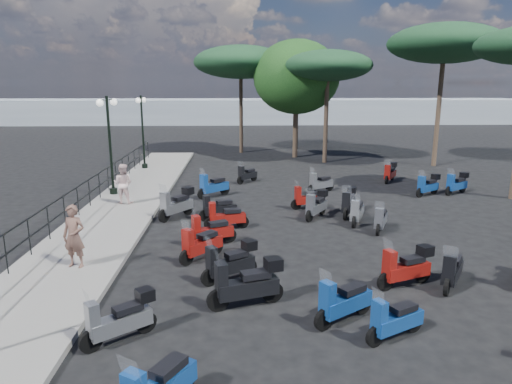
{
  "coord_description": "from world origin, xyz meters",
  "views": [
    {
      "loc": [
        -1.67,
        -14.79,
        5.06
      ],
      "look_at": [
        -1.08,
        1.27,
        1.2
      ],
      "focal_mm": 32.0,
      "sensor_mm": 36.0,
      "label": 1
    }
  ],
  "objects_px": {
    "woman": "(74,236)",
    "scooter_9": "(316,206)",
    "scooter_11": "(247,175)",
    "pine_2": "(241,62)",
    "scooter_3": "(225,217)",
    "scooter_4": "(177,204)",
    "scooter_16": "(320,184)",
    "scooter_21": "(349,203)",
    "scooter_10": "(218,208)",
    "scooter_13": "(395,320)",
    "lamp_post_2": "(143,127)",
    "broadleaf_tree": "(296,77)",
    "scooter_15": "(308,199)",
    "scooter_27": "(457,184)",
    "scooter_0": "(119,320)",
    "scooter_5": "(213,186)",
    "scooter_20": "(357,212)",
    "scooter_12": "(343,302)",
    "scooter_7": "(247,284)",
    "scooter_1": "(230,263)",
    "scooter_2": "(211,232)",
    "lamp_post_1": "(110,139)",
    "scooter_8": "(201,245)",
    "pine_1": "(445,44)",
    "scooter_14": "(406,268)",
    "scooter_18": "(452,271)",
    "pedestrian_far": "(123,184)",
    "scooter_28": "(428,186)",
    "scooter_22": "(390,173)",
    "pine_0": "(328,66)"
  },
  "relations": [
    {
      "from": "scooter_18",
      "to": "scooter_4",
      "type": "bearing_deg",
      "value": -4.97
    },
    {
      "from": "scooter_21",
      "to": "pedestrian_far",
      "type": "bearing_deg",
      "value": 12.93
    },
    {
      "from": "woman",
      "to": "scooter_13",
      "type": "bearing_deg",
      "value": -12.29
    },
    {
      "from": "scooter_27",
      "to": "broadleaf_tree",
      "type": "xyz_separation_m",
      "value": [
        -6.22,
        11.09,
        4.94
      ]
    },
    {
      "from": "scooter_11",
      "to": "woman",
      "type": "bearing_deg",
      "value": 109.21
    },
    {
      "from": "scooter_0",
      "to": "scooter_14",
      "type": "relative_size",
      "value": 0.86
    },
    {
      "from": "scooter_7",
      "to": "scooter_12",
      "type": "distance_m",
      "value": 2.21
    },
    {
      "from": "scooter_8",
      "to": "scooter_20",
      "type": "height_order",
      "value": "scooter_8"
    },
    {
      "from": "scooter_9",
      "to": "scooter_11",
      "type": "relative_size",
      "value": 1.21
    },
    {
      "from": "pedestrian_far",
      "to": "pine_1",
      "type": "height_order",
      "value": "pine_1"
    },
    {
      "from": "scooter_3",
      "to": "woman",
      "type": "bearing_deg",
      "value": 120.79
    },
    {
      "from": "scooter_7",
      "to": "scooter_21",
      "type": "xyz_separation_m",
      "value": [
        4.1,
        7.3,
        -0.05
      ]
    },
    {
      "from": "woman",
      "to": "scooter_2",
      "type": "relative_size",
      "value": 1.11
    },
    {
      "from": "scooter_2",
      "to": "scooter_13",
      "type": "distance_m",
      "value": 6.94
    },
    {
      "from": "lamp_post_1",
      "to": "scooter_4",
      "type": "distance_m",
      "value": 5.24
    },
    {
      "from": "scooter_15",
      "to": "scooter_27",
      "type": "xyz_separation_m",
      "value": [
        7.3,
        2.31,
        0.06
      ]
    },
    {
      "from": "scooter_10",
      "to": "broadleaf_tree",
      "type": "distance_m",
      "value": 16.3
    },
    {
      "from": "scooter_2",
      "to": "scooter_3",
      "type": "bearing_deg",
      "value": -37.46
    },
    {
      "from": "scooter_27",
      "to": "scooter_20",
      "type": "bearing_deg",
      "value": 93.86
    },
    {
      "from": "scooter_2",
      "to": "scooter_14",
      "type": "relative_size",
      "value": 0.99
    },
    {
      "from": "lamp_post_1",
      "to": "scooter_0",
      "type": "height_order",
      "value": "lamp_post_1"
    },
    {
      "from": "lamp_post_1",
      "to": "scooter_3",
      "type": "relative_size",
      "value": 2.73
    },
    {
      "from": "scooter_9",
      "to": "scooter_10",
      "type": "xyz_separation_m",
      "value": [
        -3.75,
        -0.1,
        -0.05
      ]
    },
    {
      "from": "scooter_3",
      "to": "scooter_4",
      "type": "bearing_deg",
      "value": 41.46
    },
    {
      "from": "scooter_11",
      "to": "pine_2",
      "type": "bearing_deg",
      "value": -46.28
    },
    {
      "from": "scooter_9",
      "to": "scooter_15",
      "type": "distance_m",
      "value": 1.31
    },
    {
      "from": "scooter_28",
      "to": "scooter_15",
      "type": "bearing_deg",
      "value": 75.03
    },
    {
      "from": "lamp_post_2",
      "to": "pine_0",
      "type": "height_order",
      "value": "pine_0"
    },
    {
      "from": "scooter_8",
      "to": "scooter_20",
      "type": "bearing_deg",
      "value": -106.28
    },
    {
      "from": "scooter_21",
      "to": "scooter_14",
      "type": "bearing_deg",
      "value": 112.94
    },
    {
      "from": "scooter_9",
      "to": "scooter_15",
      "type": "xyz_separation_m",
      "value": [
        -0.14,
        1.3,
        -0.07
      ]
    },
    {
      "from": "scooter_13",
      "to": "scooter_12",
      "type": "bearing_deg",
      "value": 22.53
    },
    {
      "from": "scooter_4",
      "to": "pine_1",
      "type": "xyz_separation_m",
      "value": [
        14.56,
        10.82,
        6.76
      ]
    },
    {
      "from": "scooter_0",
      "to": "pine_1",
      "type": "relative_size",
      "value": 0.16
    },
    {
      "from": "scooter_1",
      "to": "pine_2",
      "type": "xyz_separation_m",
      "value": [
        0.41,
        22.65,
        5.98
      ]
    },
    {
      "from": "scooter_0",
      "to": "scooter_5",
      "type": "relative_size",
      "value": 0.96
    },
    {
      "from": "scooter_10",
      "to": "pine_2",
      "type": "relative_size",
      "value": 0.2
    },
    {
      "from": "woman",
      "to": "scooter_9",
      "type": "xyz_separation_m",
      "value": [
        7.41,
        4.85,
        -0.53
      ]
    },
    {
      "from": "scooter_1",
      "to": "scooter_2",
      "type": "xyz_separation_m",
      "value": [
        -0.67,
        2.7,
        -0.04
      ]
    },
    {
      "from": "scooter_22",
      "to": "scooter_28",
      "type": "relative_size",
      "value": 1.01
    },
    {
      "from": "scooter_12",
      "to": "scooter_27",
      "type": "xyz_separation_m",
      "value": [
        7.89,
        11.43,
        0.01
      ]
    },
    {
      "from": "scooter_16",
      "to": "scooter_21",
      "type": "height_order",
      "value": "scooter_21"
    },
    {
      "from": "scooter_5",
      "to": "scooter_7",
      "type": "xyz_separation_m",
      "value": [
        1.35,
        -10.47,
        0.06
      ]
    },
    {
      "from": "scooter_20",
      "to": "scooter_12",
      "type": "bearing_deg",
      "value": 96.76
    },
    {
      "from": "scooter_10",
      "to": "scooter_13",
      "type": "bearing_deg",
      "value": -177.03
    },
    {
      "from": "scooter_9",
      "to": "scooter_20",
      "type": "xyz_separation_m",
      "value": [
        1.35,
        -0.82,
        -0.05
      ]
    },
    {
      "from": "lamp_post_2",
      "to": "broadleaf_tree",
      "type": "relative_size",
      "value": 0.53
    },
    {
      "from": "scooter_13",
      "to": "scooter_11",
      "type": "bearing_deg",
      "value": -17.75
    },
    {
      "from": "scooter_8",
      "to": "scooter_13",
      "type": "height_order",
      "value": "scooter_8"
    },
    {
      "from": "scooter_0",
      "to": "scooter_14",
      "type": "xyz_separation_m",
      "value": [
        6.6,
        2.32,
        0.02
      ]
    }
  ]
}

